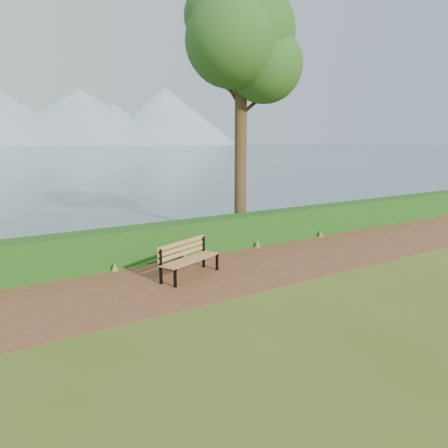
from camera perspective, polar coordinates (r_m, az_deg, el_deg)
ground at (r=11.74m, az=4.41°, el=-6.05°), size 140.00×140.00×0.00m
path at (r=11.97m, az=3.52°, el=-5.69°), size 40.00×3.40×0.01m
hedge at (r=13.69m, az=-2.29°, el=-1.44°), size 32.00×0.85×1.00m
bench at (r=11.10m, az=-4.81°, el=-4.23°), size 1.89×1.17×0.91m
tree at (r=15.74m, az=2.31°, el=22.92°), size 4.36×3.90×9.02m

